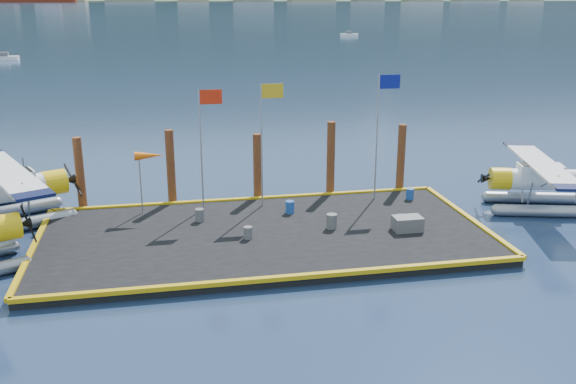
% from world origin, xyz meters
% --- Properties ---
extents(ground, '(4000.00, 4000.00, 0.00)m').
position_xyz_m(ground, '(0.00, 0.00, 0.00)').
color(ground, navy).
rests_on(ground, ground).
extents(dock, '(20.00, 10.00, 0.40)m').
position_xyz_m(dock, '(0.00, 0.00, 0.20)').
color(dock, black).
rests_on(dock, ground).
extents(dock_bumpers, '(20.25, 10.25, 0.18)m').
position_xyz_m(dock_bumpers, '(0.00, 0.00, 0.49)').
color(dock_bumpers, '#C2980B').
rests_on(dock_bumpers, dock).
extents(seaplane_b, '(9.49, 9.95, 3.65)m').
position_xyz_m(seaplane_b, '(-12.09, 4.26, 1.59)').
color(seaplane_b, '#91949E').
rests_on(seaplane_b, ground).
extents(seaplane_d, '(8.80, 9.49, 3.37)m').
position_xyz_m(seaplane_d, '(14.97, 1.48, 1.47)').
color(seaplane_d, '#91949E').
rests_on(seaplane_d, ground).
extents(drum_0, '(0.43, 0.43, 0.61)m').
position_xyz_m(drum_0, '(-2.80, 2.05, 0.70)').
color(drum_0, '#525155').
rests_on(drum_0, dock).
extents(drum_1, '(0.49, 0.49, 0.69)m').
position_xyz_m(drum_1, '(3.13, -0.10, 0.74)').
color(drum_1, '#525155').
rests_on(drum_1, dock).
extents(drum_2, '(0.41, 0.41, 0.58)m').
position_xyz_m(drum_2, '(6.37, -0.53, 0.69)').
color(drum_2, '#1B4598').
rests_on(drum_2, dock).
extents(drum_3, '(0.39, 0.39, 0.55)m').
position_xyz_m(drum_3, '(-0.84, -0.65, 0.67)').
color(drum_3, '#525155').
rests_on(drum_3, dock).
extents(drum_4, '(0.41, 0.41, 0.58)m').
position_xyz_m(drum_4, '(8.30, 3.36, 0.69)').
color(drum_4, '#1B4598').
rests_on(drum_4, dock).
extents(drum_5, '(0.43, 0.43, 0.61)m').
position_xyz_m(drum_5, '(1.66, 2.41, 0.70)').
color(drum_5, '#1B4598').
rests_on(drum_5, dock).
extents(crate, '(1.30, 0.87, 0.65)m').
position_xyz_m(crate, '(6.46, -1.02, 0.73)').
color(crate, '#525155').
rests_on(crate, dock).
extents(flagpole_red, '(1.14, 0.08, 6.00)m').
position_xyz_m(flagpole_red, '(-2.29, 3.80, 4.40)').
color(flagpole_red, gray).
rests_on(flagpole_red, dock).
extents(flagpole_yellow, '(1.14, 0.08, 6.20)m').
position_xyz_m(flagpole_yellow, '(0.70, 3.80, 4.51)').
color(flagpole_yellow, gray).
rests_on(flagpole_yellow, dock).
extents(flagpole_blue, '(1.14, 0.08, 6.50)m').
position_xyz_m(flagpole_blue, '(6.70, 3.80, 4.69)').
color(flagpole_blue, gray).
rests_on(flagpole_blue, dock).
extents(windsock, '(1.40, 0.44, 3.12)m').
position_xyz_m(windsock, '(-5.03, 3.80, 3.23)').
color(windsock, gray).
rests_on(windsock, dock).
extents(piling_0, '(0.44, 0.44, 4.00)m').
position_xyz_m(piling_0, '(-8.50, 5.40, 2.00)').
color(piling_0, '#492214').
rests_on(piling_0, ground).
extents(piling_1, '(0.44, 0.44, 4.20)m').
position_xyz_m(piling_1, '(-4.00, 5.40, 2.10)').
color(piling_1, '#492214').
rests_on(piling_1, ground).
extents(piling_2, '(0.44, 0.44, 3.80)m').
position_xyz_m(piling_2, '(0.50, 5.40, 1.90)').
color(piling_2, '#492214').
rests_on(piling_2, ground).
extents(piling_3, '(0.44, 0.44, 4.30)m').
position_xyz_m(piling_3, '(4.50, 5.40, 2.15)').
color(piling_3, '#492214').
rests_on(piling_3, ground).
extents(piling_4, '(0.44, 0.44, 4.00)m').
position_xyz_m(piling_4, '(8.50, 5.40, 2.00)').
color(piling_4, '#492214').
rests_on(piling_4, ground).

